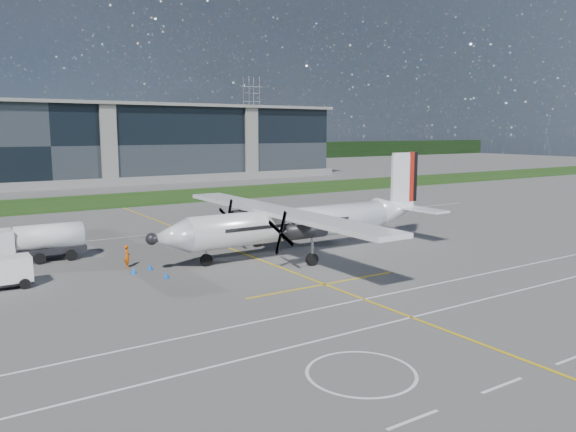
% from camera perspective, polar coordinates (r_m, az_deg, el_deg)
% --- Properties ---
extents(ground, '(400.00, 400.00, 0.00)m').
position_cam_1_polar(ground, '(78.17, -18.72, 0.71)').
color(ground, '#595754').
rests_on(ground, ground).
extents(grass_strip, '(400.00, 18.00, 0.04)m').
position_cam_1_polar(grass_strip, '(85.89, -20.05, 1.33)').
color(grass_strip, '#1B3D10').
rests_on(grass_strip, ground).
extents(terminal_building, '(120.00, 20.00, 15.00)m').
position_cam_1_polar(terminal_building, '(116.74, -23.83, 6.60)').
color(terminal_building, black).
rests_on(terminal_building, ground).
extents(tree_line, '(400.00, 6.00, 6.00)m').
position_cam_1_polar(tree_line, '(176.34, -26.92, 5.38)').
color(tree_line, black).
rests_on(tree_line, ground).
extents(pylon_east, '(9.00, 4.60, 30.00)m').
position_cam_1_polar(pylon_east, '(212.36, -3.73, 9.92)').
color(pylon_east, gray).
rests_on(pylon_east, ground).
extents(yellow_taxiway_centerline, '(0.20, 70.00, 0.01)m').
position_cam_1_polar(yellow_taxiway_centerline, '(51.20, -7.03, -2.87)').
color(yellow_taxiway_centerline, yellow).
rests_on(yellow_taxiway_centerline, ground).
extents(white_lane_line, '(90.00, 0.15, 0.01)m').
position_cam_1_polar(white_lane_line, '(30.11, 8.33, -11.16)').
color(white_lane_line, white).
rests_on(white_lane_line, ground).
extents(turboprop_aircraft, '(26.39, 27.37, 8.21)m').
position_cam_1_polar(turboprop_aircraft, '(46.72, 1.45, 1.19)').
color(turboprop_aircraft, white).
rests_on(turboprop_aircraft, ground).
extents(fuel_tanker_truck, '(7.75, 2.52, 2.90)m').
position_cam_1_polar(fuel_tanker_truck, '(48.07, -24.99, -2.61)').
color(fuel_tanker_truck, silver).
rests_on(fuel_tanker_truck, ground).
extents(baggage_tug, '(3.41, 2.05, 2.05)m').
position_cam_1_polar(baggage_tug, '(41.04, -26.83, -5.16)').
color(baggage_tug, white).
rests_on(baggage_tug, ground).
extents(ground_crew_person, '(0.59, 0.81, 1.96)m').
position_cam_1_polar(ground_crew_person, '(43.86, -16.04, -3.78)').
color(ground_crew_person, '#F25907').
rests_on(ground_crew_person, ground).
extents(safety_cone_tail, '(0.36, 0.36, 0.50)m').
position_cam_1_polar(safety_cone_tail, '(54.61, 11.82, -2.00)').
color(safety_cone_tail, blue).
rests_on(safety_cone_tail, ground).
extents(safety_cone_fwd, '(0.36, 0.36, 0.50)m').
position_cam_1_polar(safety_cone_fwd, '(41.95, -15.45, -5.34)').
color(safety_cone_fwd, blue).
rests_on(safety_cone_fwd, ground).
extents(safety_cone_stbdwing, '(0.36, 0.36, 0.50)m').
position_cam_1_polar(safety_cone_stbdwing, '(57.88, -8.55, -1.32)').
color(safety_cone_stbdwing, blue).
rests_on(safety_cone_stbdwing, ground).
extents(safety_cone_nose_port, '(0.36, 0.36, 0.50)m').
position_cam_1_polar(safety_cone_nose_port, '(40.13, -12.24, -5.85)').
color(safety_cone_nose_port, blue).
rests_on(safety_cone_nose_port, ground).
extents(safety_cone_nose_stbd, '(0.36, 0.36, 0.50)m').
position_cam_1_polar(safety_cone_nose_stbd, '(42.77, -13.83, -5.01)').
color(safety_cone_nose_stbd, blue).
rests_on(safety_cone_nose_stbd, ground).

